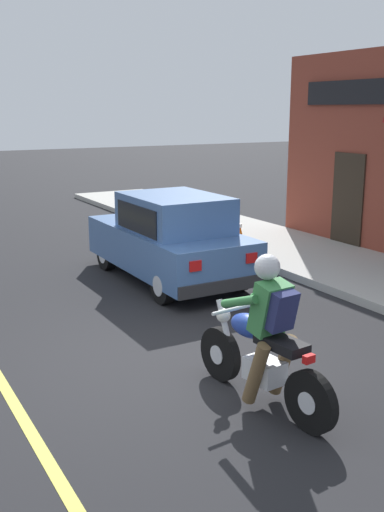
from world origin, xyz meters
name	(u,v)px	position (x,y,z in m)	size (l,w,h in m)	color
ground_plane	(160,363)	(0.00, 0.00, 0.00)	(80.00, 80.00, 0.00)	black
sidewalk_curb	(313,257)	(5.01, 3.00, 0.07)	(2.60, 22.00, 0.14)	#ADAAA3
motorcycle_with_rider	(264,343)	(0.47, -1.46, 0.68)	(0.60, 2.02, 1.62)	black
car_hatchback	(170,239)	(1.80, 3.16, 0.77)	(1.65, 3.78, 1.57)	black
traffic_cone	(237,228)	(4.38, 4.84, 0.43)	(0.36, 0.36, 0.60)	black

